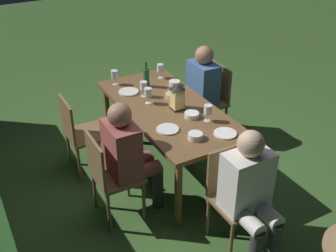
{
  "coord_description": "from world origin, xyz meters",
  "views": [
    {
      "loc": [
        -3.26,
        1.79,
        2.75
      ],
      "look_at": [
        0.0,
        0.0,
        0.53
      ],
      "focal_mm": 44.74,
      "sensor_mm": 36.0,
      "label": 1
    }
  ],
  "objects_px": {
    "chair_side_right_a": "(110,173)",
    "wine_glass_a": "(160,69)",
    "wine_glass_c": "(115,75)",
    "plate_c": "(129,92)",
    "chair_side_left_b": "(211,97)",
    "wine_glass_b": "(144,86)",
    "person_in_rust": "(129,153)",
    "bowl_salad": "(195,136)",
    "dining_table": "(168,112)",
    "wine_glass_d": "(148,93)",
    "wine_glass_e": "(208,110)",
    "plate_a": "(168,129)",
    "person_in_blue": "(198,89)",
    "bowl_bread": "(192,115)",
    "person_in_cream": "(251,191)",
    "plate_b": "(225,133)",
    "chair_head_near": "(234,192)",
    "bowl_olives": "(175,83)",
    "bowl_dip": "(173,95)",
    "chair_side_right_b": "(80,132)",
    "lantern_centerpiece": "(177,96)",
    "green_bottle_on_table": "(146,77)"
  },
  "relations": [
    {
      "from": "wine_glass_d",
      "to": "plate_c",
      "type": "distance_m",
      "value": 0.35
    },
    {
      "from": "green_bottle_on_table",
      "to": "person_in_blue",
      "type": "bearing_deg",
      "value": -101.87
    },
    {
      "from": "plate_a",
      "to": "bowl_olives",
      "type": "relative_size",
      "value": 1.69
    },
    {
      "from": "chair_side_left_b",
      "to": "wine_glass_b",
      "type": "bearing_deg",
      "value": 95.04
    },
    {
      "from": "chair_side_right_a",
      "to": "bowl_dip",
      "type": "relative_size",
      "value": 5.33
    },
    {
      "from": "wine_glass_c",
      "to": "wine_glass_d",
      "type": "bearing_deg",
      "value": -168.06
    },
    {
      "from": "person_in_blue",
      "to": "bowl_bread",
      "type": "distance_m",
      "value": 0.89
    },
    {
      "from": "chair_side_right_a",
      "to": "wine_glass_a",
      "type": "xyz_separation_m",
      "value": [
        1.06,
        -1.07,
        0.39
      ]
    },
    {
      "from": "bowl_bread",
      "to": "bowl_dip",
      "type": "xyz_separation_m",
      "value": [
        0.45,
        -0.05,
        -0.0
      ]
    },
    {
      "from": "person_in_cream",
      "to": "green_bottle_on_table",
      "type": "bearing_deg",
      "value": -0.64
    },
    {
      "from": "chair_side_right_b",
      "to": "wine_glass_d",
      "type": "xyz_separation_m",
      "value": [
        -0.24,
        -0.67,
        0.39
      ]
    },
    {
      "from": "person_in_blue",
      "to": "wine_glass_a",
      "type": "distance_m",
      "value": 0.5
    },
    {
      "from": "bowl_olives",
      "to": "person_in_rust",
      "type": "bearing_deg",
      "value": 131.22
    },
    {
      "from": "green_bottle_on_table",
      "to": "wine_glass_b",
      "type": "relative_size",
      "value": 1.72
    },
    {
      "from": "wine_glass_a",
      "to": "chair_head_near",
      "type": "bearing_deg",
      "value": 171.83
    },
    {
      "from": "chair_head_near",
      "to": "green_bottle_on_table",
      "type": "xyz_separation_m",
      "value": [
        1.68,
        -0.02,
        0.38
      ]
    },
    {
      "from": "chair_side_left_b",
      "to": "plate_c",
      "type": "xyz_separation_m",
      "value": [
        0.08,
        1.03,
        0.28
      ]
    },
    {
      "from": "wine_glass_a",
      "to": "wine_glass_e",
      "type": "bearing_deg",
      "value": 176.25
    },
    {
      "from": "lantern_centerpiece",
      "to": "plate_c",
      "type": "relative_size",
      "value": 1.22
    },
    {
      "from": "chair_side_left_b",
      "to": "wine_glass_d",
      "type": "bearing_deg",
      "value": 104.27
    },
    {
      "from": "wine_glass_c",
      "to": "wine_glass_e",
      "type": "relative_size",
      "value": 1.0
    },
    {
      "from": "chair_head_near",
      "to": "plate_a",
      "type": "bearing_deg",
      "value": 16.29
    },
    {
      "from": "chair_side_right_a",
      "to": "wine_glass_a",
      "type": "bearing_deg",
      "value": -45.34
    },
    {
      "from": "person_in_cream",
      "to": "person_in_blue",
      "type": "xyz_separation_m",
      "value": [
        1.75,
        -0.62,
        0.0
      ]
    },
    {
      "from": "chair_side_left_b",
      "to": "lantern_centerpiece",
      "type": "relative_size",
      "value": 3.28
    },
    {
      "from": "wine_glass_c",
      "to": "plate_c",
      "type": "distance_m",
      "value": 0.28
    },
    {
      "from": "wine_glass_c",
      "to": "wine_glass_e",
      "type": "xyz_separation_m",
      "value": [
        -1.18,
        -0.45,
        0.0
      ]
    },
    {
      "from": "chair_side_right_b",
      "to": "person_in_cream",
      "type": "distance_m",
      "value": 1.94
    },
    {
      "from": "green_bottle_on_table",
      "to": "wine_glass_e",
      "type": "distance_m",
      "value": 0.98
    },
    {
      "from": "chair_side_right_b",
      "to": "green_bottle_on_table",
      "type": "distance_m",
      "value": 0.93
    },
    {
      "from": "chair_side_left_b",
      "to": "person_in_blue",
      "type": "bearing_deg",
      "value": 90.0
    },
    {
      "from": "chair_side_right_a",
      "to": "plate_c",
      "type": "relative_size",
      "value": 4.02
    },
    {
      "from": "wine_glass_d",
      "to": "bowl_salad",
      "type": "bearing_deg",
      "value": -175.57
    },
    {
      "from": "wine_glass_d",
      "to": "bowl_dip",
      "type": "xyz_separation_m",
      "value": [
        -0.01,
        -0.29,
        -0.09
      ]
    },
    {
      "from": "plate_a",
      "to": "person_in_blue",
      "type": "bearing_deg",
      "value": -46.35
    },
    {
      "from": "plate_c",
      "to": "bowl_salad",
      "type": "bearing_deg",
      "value": -173.21
    },
    {
      "from": "bowl_salad",
      "to": "person_in_cream",
      "type": "bearing_deg",
      "value": -173.55
    },
    {
      "from": "plate_b",
      "to": "person_in_blue",
      "type": "bearing_deg",
      "value": -20.72
    },
    {
      "from": "wine_glass_a",
      "to": "plate_a",
      "type": "xyz_separation_m",
      "value": [
        -1.05,
        0.48,
        -0.11
      ]
    },
    {
      "from": "chair_side_left_b",
      "to": "plate_a",
      "type": "xyz_separation_m",
      "value": [
        -0.8,
        1.04,
        0.28
      ]
    },
    {
      "from": "green_bottle_on_table",
      "to": "wine_glass_d",
      "type": "bearing_deg",
      "value": 156.27
    },
    {
      "from": "plate_b",
      "to": "person_in_rust",
      "type": "bearing_deg",
      "value": 69.55
    },
    {
      "from": "lantern_centerpiece",
      "to": "plate_b",
      "type": "distance_m",
      "value": 0.66
    },
    {
      "from": "dining_table",
      "to": "wine_glass_a",
      "type": "height_order",
      "value": "wine_glass_a"
    },
    {
      "from": "bowl_dip",
      "to": "bowl_olives",
      "type": "bearing_deg",
      "value": -32.63
    },
    {
      "from": "chair_side_right_b",
      "to": "wine_glass_a",
      "type": "bearing_deg",
      "value": -76.82
    },
    {
      "from": "person_in_cream",
      "to": "plate_b",
      "type": "bearing_deg",
      "value": -17.35
    },
    {
      "from": "plate_c",
      "to": "bowl_bread",
      "type": "height_order",
      "value": "bowl_bread"
    },
    {
      "from": "person_in_rust",
      "to": "bowl_salad",
      "type": "distance_m",
      "value": 0.61
    },
    {
      "from": "chair_side_right_a",
      "to": "bowl_bread",
      "type": "distance_m",
      "value": 0.97
    }
  ]
}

